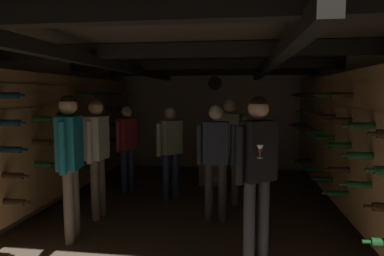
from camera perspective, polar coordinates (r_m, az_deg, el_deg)
ground_plane at (r=5.13m, az=0.19°, el=-14.38°), size 8.40×8.40×0.00m
room_shell at (r=5.10m, az=0.59°, el=1.77°), size 4.72×6.52×2.41m
wine_crate_stack at (r=6.64m, az=3.56°, el=-5.69°), size 0.52×0.35×0.90m
display_bottle at (r=6.49m, az=3.11°, el=-0.72°), size 0.08×0.08×0.35m
person_host_center at (r=4.66m, az=4.06°, el=-3.98°), size 0.54×0.22×1.63m
person_guest_near_left at (r=4.26m, az=-19.91°, el=-3.94°), size 0.36×0.54×1.76m
person_guest_mid_left at (r=4.95m, az=-15.71°, el=-2.99°), size 0.33×0.54×1.70m
person_guest_far_right at (r=5.41m, az=6.35°, el=-2.05°), size 0.53×0.33×1.70m
person_guest_near_right at (r=3.57m, az=10.97°, el=-5.68°), size 0.45×0.44×1.74m
person_guest_far_left at (r=6.17m, az=-10.90°, el=-2.14°), size 0.33×0.51×1.56m
person_guest_rear_center at (r=5.63m, az=-3.67°, el=-2.81°), size 0.39×0.45×1.56m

